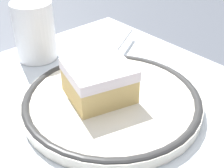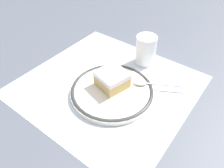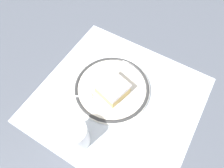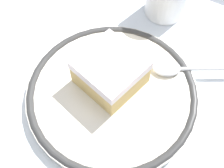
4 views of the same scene
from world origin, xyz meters
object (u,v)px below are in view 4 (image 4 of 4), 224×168
object	(u,v)px
plate	(112,94)
spoon	(179,68)
cake_slice	(110,72)
napkin	(59,18)

from	to	relation	value
plate	spoon	xyz separation A→B (m)	(-0.06, -0.07, 0.01)
plate	cake_slice	world-z (taller)	cake_slice
cake_slice	napkin	world-z (taller)	cake_slice
cake_slice	napkin	distance (m)	0.15
cake_slice	spoon	distance (m)	0.10
cake_slice	napkin	size ratio (longest dim) A/B	0.74
spoon	napkin	world-z (taller)	spoon
plate	napkin	distance (m)	0.16
cake_slice	spoon	bearing A→B (deg)	-140.04
cake_slice	napkin	bearing A→B (deg)	-27.13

